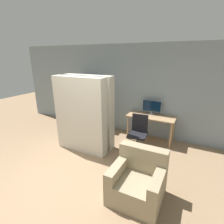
{
  "coord_description": "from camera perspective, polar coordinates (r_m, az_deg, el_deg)",
  "views": [
    {
      "loc": [
        2.12,
        -1.97,
        2.34
      ],
      "look_at": [
        0.29,
        1.63,
        1.05
      ],
      "focal_mm": 28.0,
      "sensor_mm": 36.0,
      "label": 1
    }
  ],
  "objects": [
    {
      "name": "bookshelf",
      "position": [
        6.07,
        -7.82,
        2.99
      ],
      "size": [
        0.64,
        0.31,
        1.7
      ],
      "color": "black",
      "rests_on": "ground"
    },
    {
      "name": "mattress_far",
      "position": [
        4.65,
        -7.42,
        0.19
      ],
      "size": [
        1.37,
        0.28,
        1.9
      ],
      "color": "beige",
      "rests_on": "ground"
    },
    {
      "name": "desk",
      "position": [
        5.08,
        12.55,
        -2.39
      ],
      "size": [
        1.33,
        0.57,
        0.73
      ],
      "color": "tan",
      "rests_on": "ground"
    },
    {
      "name": "office_chair",
      "position": [
        4.46,
        8.46,
        -8.22
      ],
      "size": [
        0.52,
        0.52,
        0.97
      ],
      "color": "#4C4C51",
      "rests_on": "ground"
    },
    {
      "name": "wall_back",
      "position": [
        5.48,
        3.85,
        7.28
      ],
      "size": [
        8.0,
        0.06,
        2.7
      ],
      "color": "gray",
      "rests_on": "ground"
    },
    {
      "name": "monitor",
      "position": [
        5.16,
        12.86,
        1.73
      ],
      "size": [
        0.55,
        0.16,
        0.41
      ],
      "color": "#B7B7BC",
      "rests_on": "desk"
    },
    {
      "name": "armchair",
      "position": [
        3.23,
        8.49,
        -21.29
      ],
      "size": [
        0.85,
        0.8,
        0.85
      ],
      "color": "gray",
      "rests_on": "ground"
    },
    {
      "name": "ground_plane",
      "position": [
        3.72,
        -16.77,
        -22.15
      ],
      "size": [
        16.0,
        16.0,
        0.0
      ],
      "primitive_type": "plane",
      "color": "#937556"
    },
    {
      "name": "mattress_near",
      "position": [
        4.35,
        -10.31,
        -1.19
      ],
      "size": [
        1.37,
        0.28,
        1.91
      ],
      "color": "beige",
      "rests_on": "ground"
    }
  ]
}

